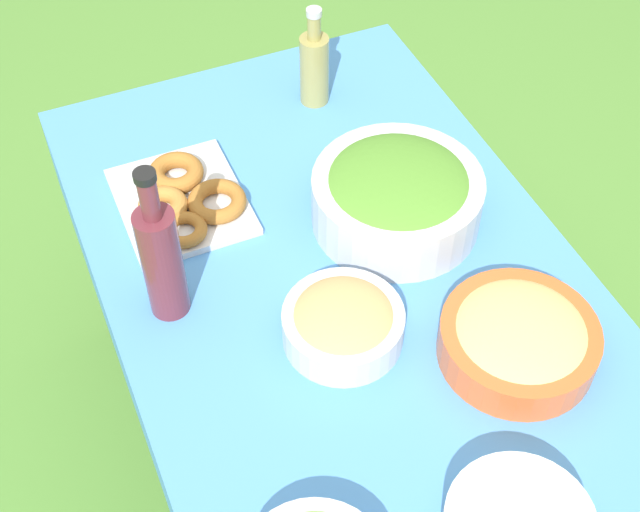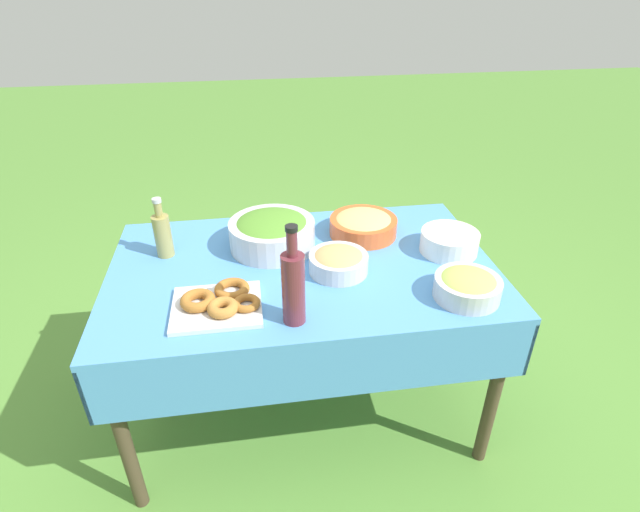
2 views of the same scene
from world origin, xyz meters
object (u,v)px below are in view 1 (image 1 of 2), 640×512
object	(u,v)px
donut_platter	(184,199)
salad_bowl	(397,195)
pasta_bowl	(519,339)
wine_bottle	(161,259)
olive_oil_bottle	(314,66)
bread_bowl	(343,323)

from	to	relation	value
donut_platter	salad_bowl	bearing A→B (deg)	-118.06
salad_bowl	pasta_bowl	bearing A→B (deg)	-172.73
pasta_bowl	wine_bottle	distance (m)	0.64
salad_bowl	olive_oil_bottle	xyz separation A→B (m)	(0.41, 0.00, 0.02)
donut_platter	olive_oil_bottle	distance (m)	0.44
wine_bottle	pasta_bowl	bearing A→B (deg)	-123.07
pasta_bowl	wine_bottle	world-z (taller)	wine_bottle
salad_bowl	bread_bowl	world-z (taller)	salad_bowl
pasta_bowl	olive_oil_bottle	xyz separation A→B (m)	(0.79, 0.05, 0.05)
wine_bottle	bread_bowl	world-z (taller)	wine_bottle
pasta_bowl	bread_bowl	world-z (taller)	pasta_bowl
wine_bottle	salad_bowl	bearing A→B (deg)	-85.83
pasta_bowl	donut_platter	world-z (taller)	pasta_bowl
donut_platter	pasta_bowl	bearing A→B (deg)	-143.70
salad_bowl	wine_bottle	world-z (taller)	wine_bottle
donut_platter	wine_bottle	xyz separation A→B (m)	(-0.24, 0.10, 0.11)
olive_oil_bottle	bread_bowl	world-z (taller)	olive_oil_bottle
pasta_bowl	wine_bottle	xyz separation A→B (m)	(0.34, 0.53, 0.09)
donut_platter	wine_bottle	distance (m)	0.28
donut_platter	bread_bowl	bearing A→B (deg)	-159.36
salad_bowl	donut_platter	world-z (taller)	salad_bowl
olive_oil_bottle	wine_bottle	size ratio (longest dim) A/B	0.71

